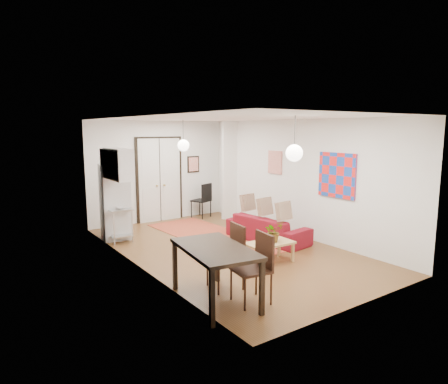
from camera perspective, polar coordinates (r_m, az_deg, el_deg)
floor at (r=9.05m, az=0.60°, el=-8.14°), size 7.00×7.00×0.00m
ceiling at (r=8.65m, az=0.63°, el=10.54°), size 4.20×7.00×0.02m
wall_back at (r=11.74m, az=-9.31°, el=2.93°), size 4.20×0.02×2.90m
wall_front at (r=6.26m, az=19.50°, el=-2.75°), size 4.20×0.02×2.90m
wall_left at (r=7.73m, az=-12.20°, el=-0.27°), size 0.02×7.00×2.90m
wall_right at (r=10.08m, az=10.41°, el=1.92°), size 0.02×7.00×2.90m
double_doors at (r=11.73m, az=-9.19°, el=1.70°), size 1.44×0.06×2.50m
stub_partition at (r=11.86m, az=0.79°, el=3.11°), size 0.50×0.10×2.90m
wall_cabinet at (r=9.13m, az=-14.88°, el=3.87°), size 0.35×1.00×0.70m
painting_popart at (r=9.21m, az=15.84°, el=2.31°), size 0.05×1.00×1.00m
painting_abstract at (r=10.61m, az=7.30°, el=4.24°), size 0.05×0.50×0.60m
poster_back at (r=12.24m, az=-4.40°, el=3.97°), size 0.40×0.03×0.50m
print_left at (r=9.55m, az=-16.77°, el=4.31°), size 0.03×0.44×0.54m
pendant_back at (r=10.35m, az=-5.83°, el=6.65°), size 0.30×0.30×0.80m
pendant_front at (r=7.12m, az=10.01°, el=5.51°), size 0.30×0.30×0.80m
kilim_rug at (r=10.10m, az=-1.62°, el=-6.29°), size 1.77×4.19×0.01m
sofa at (r=9.70m, az=6.25°, el=-5.15°), size 1.10×2.18×0.61m
coffee_table at (r=8.11m, az=6.54°, el=-7.52°), size 0.98×0.57×0.43m
potted_plant at (r=8.10m, az=7.11°, el=-5.60°), size 0.39×0.34×0.42m
kitchen_counter at (r=10.08m, az=-15.08°, el=-3.73°), size 0.57×1.07×0.80m
bowl at (r=9.74m, az=-14.56°, el=-2.19°), size 0.20×0.20×0.05m
soap_bottle at (r=10.24m, az=-15.64°, el=-1.36°), size 0.08×0.08×0.17m
fridge at (r=10.06m, az=-15.30°, el=-1.33°), size 0.73×0.73×1.84m
dining_table at (r=6.21m, az=-1.29°, el=-8.73°), size 1.11×1.69×0.87m
dining_chair_near at (r=6.84m, az=-0.38°, el=-8.32°), size 0.58×0.77×1.08m
dining_chair_far at (r=6.31m, az=3.26°, el=-9.86°), size 0.58×0.77×1.08m
black_side_chair at (r=12.21m, az=-3.56°, el=-0.68°), size 0.62×0.64×1.05m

